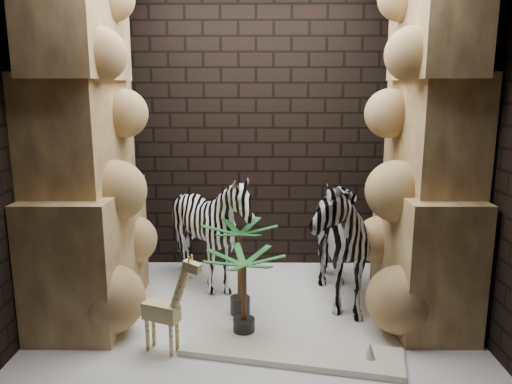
{
  "coord_description": "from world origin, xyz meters",
  "views": [
    {
      "loc": [
        0.05,
        -4.01,
        1.91
      ],
      "look_at": [
        0.01,
        0.15,
        1.04
      ],
      "focal_mm": 34.85,
      "sensor_mm": 36.0,
      "label": 1
    }
  ],
  "objects_px": {
    "palm_front": "(240,269)",
    "giraffe_toy": "(161,301)",
    "palm_back": "(244,295)",
    "surfboard": "(291,352)",
    "zebra_left": "(212,237)",
    "zebra_right": "(328,225)"
  },
  "relations": [
    {
      "from": "palm_front",
      "to": "giraffe_toy",
      "type": "bearing_deg",
      "value": -130.99
    },
    {
      "from": "giraffe_toy",
      "to": "palm_back",
      "type": "relative_size",
      "value": 1.15
    },
    {
      "from": "giraffe_toy",
      "to": "palm_front",
      "type": "xyz_separation_m",
      "value": [
        0.55,
        0.63,
        0.01
      ]
    },
    {
      "from": "giraffe_toy",
      "to": "palm_front",
      "type": "distance_m",
      "value": 0.84
    },
    {
      "from": "palm_back",
      "to": "surfboard",
      "type": "distance_m",
      "value": 0.55
    },
    {
      "from": "zebra_left",
      "to": "surfboard",
      "type": "height_order",
      "value": "zebra_left"
    },
    {
      "from": "zebra_left",
      "to": "giraffe_toy",
      "type": "bearing_deg",
      "value": -97.03
    },
    {
      "from": "palm_front",
      "to": "surfboard",
      "type": "relative_size",
      "value": 0.51
    },
    {
      "from": "giraffe_toy",
      "to": "palm_front",
      "type": "relative_size",
      "value": 0.98
    },
    {
      "from": "palm_front",
      "to": "palm_back",
      "type": "xyz_separation_m",
      "value": [
        0.05,
        -0.41,
        -0.06
      ]
    },
    {
      "from": "zebra_right",
      "to": "palm_front",
      "type": "relative_size",
      "value": 1.75
    },
    {
      "from": "palm_back",
      "to": "zebra_left",
      "type": "bearing_deg",
      "value": 109.77
    },
    {
      "from": "palm_front",
      "to": "surfboard",
      "type": "bearing_deg",
      "value": -59.93
    },
    {
      "from": "zebra_left",
      "to": "surfboard",
      "type": "distance_m",
      "value": 1.48
    },
    {
      "from": "zebra_right",
      "to": "surfboard",
      "type": "distance_m",
      "value": 1.26
    },
    {
      "from": "zebra_right",
      "to": "palm_front",
      "type": "height_order",
      "value": "zebra_right"
    },
    {
      "from": "palm_front",
      "to": "surfboard",
      "type": "xyz_separation_m",
      "value": [
        0.4,
        -0.68,
        -0.38
      ]
    },
    {
      "from": "zebra_right",
      "to": "palm_back",
      "type": "xyz_separation_m",
      "value": [
        -0.73,
        -0.7,
        -0.37
      ]
    },
    {
      "from": "palm_front",
      "to": "palm_back",
      "type": "bearing_deg",
      "value": -83.5
    },
    {
      "from": "zebra_left",
      "to": "palm_front",
      "type": "height_order",
      "value": "zebra_left"
    },
    {
      "from": "giraffe_toy",
      "to": "zebra_right",
      "type": "bearing_deg",
      "value": 58.2
    },
    {
      "from": "zebra_right",
      "to": "zebra_left",
      "type": "relative_size",
      "value": 1.22
    }
  ]
}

